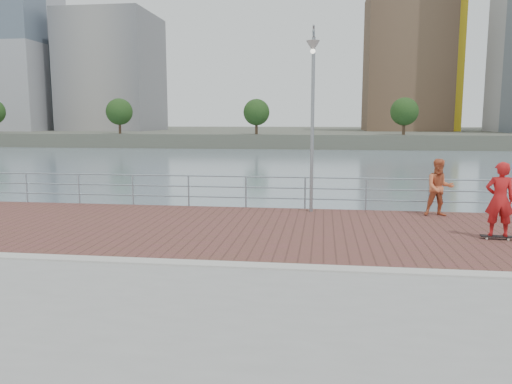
# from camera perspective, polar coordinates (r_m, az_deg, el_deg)

# --- Properties ---
(water) EXTENTS (400.00, 400.00, 0.00)m
(water) POSITION_cam_1_polar(r_m,az_deg,el_deg) (11.31, -1.42, -18.30)
(water) COLOR slate
(water) RESTS_ON ground
(brick_lane) EXTENTS (40.00, 6.80, 0.02)m
(brick_lane) POSITION_cam_1_polar(r_m,az_deg,el_deg) (14.01, 0.87, -4.29)
(brick_lane) COLOR brown
(brick_lane) RESTS_ON seawall
(curb) EXTENTS (40.00, 0.40, 0.06)m
(curb) POSITION_cam_1_polar(r_m,az_deg,el_deg) (10.56, -1.46, -8.40)
(curb) COLOR #B7B5AD
(curb) RESTS_ON seawall
(far_shore) EXTENTS (320.00, 95.00, 2.50)m
(far_shore) POSITION_cam_1_polar(r_m,az_deg,el_deg) (132.55, 7.00, 6.58)
(far_shore) COLOR #4C5142
(far_shore) RESTS_ON ground
(guardrail) EXTENTS (39.06, 0.06, 1.13)m
(guardrail) POSITION_cam_1_polar(r_m,az_deg,el_deg) (17.22, 2.22, 0.37)
(guardrail) COLOR #8C9EA8
(guardrail) RESTS_ON brick_lane
(street_lamp) EXTENTS (0.42, 1.21, 5.70)m
(street_lamp) POSITION_cam_1_polar(r_m,az_deg,el_deg) (16.10, 6.49, 11.75)
(street_lamp) COLOR gray
(street_lamp) RESTS_ON brick_lane
(skateboard) EXTENTS (0.81, 0.27, 0.09)m
(skateboard) POSITION_cam_1_polar(r_m,az_deg,el_deg) (14.23, 25.83, -4.61)
(skateboard) COLOR black
(skateboard) RESTS_ON brick_lane
(skateboarder) EXTENTS (0.73, 0.52, 1.91)m
(skateboarder) POSITION_cam_1_polar(r_m,az_deg,el_deg) (14.06, 26.08, -0.75)
(skateboarder) COLOR red
(skateboarder) RESTS_ON skateboard
(bystander) EXTENTS (0.89, 0.70, 1.82)m
(bystander) POSITION_cam_1_polar(r_m,az_deg,el_deg) (16.79, 20.22, 0.48)
(bystander) COLOR #D1673D
(bystander) RESTS_ON brick_lane
(skyline) EXTENTS (233.00, 41.00, 72.64)m
(skyline) POSITION_cam_1_polar(r_m,az_deg,el_deg) (120.85, 23.85, 18.58)
(skyline) COLOR #ADA38E
(skyline) RESTS_ON far_shore
(shoreline_trees) EXTENTS (144.86, 4.95, 6.61)m
(shoreline_trees) POSITION_cam_1_polar(r_m,az_deg,el_deg) (87.21, 11.79, 9.04)
(shoreline_trees) COLOR #473323
(shoreline_trees) RESTS_ON far_shore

